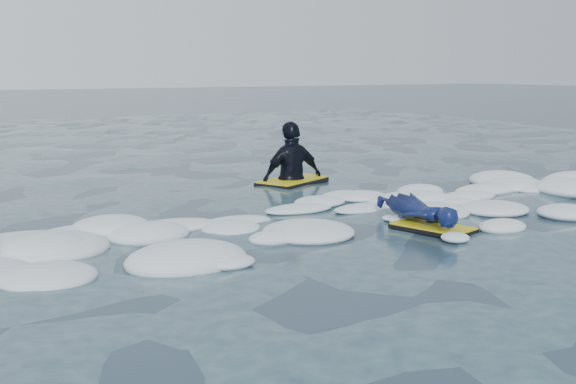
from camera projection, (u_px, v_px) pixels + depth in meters
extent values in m
plane|color=#162536|center=(301.00, 248.00, 7.55)|extent=(120.00, 120.00, 0.00)
cube|color=black|center=(433.00, 228.00, 8.33)|extent=(0.77, 1.04, 0.05)
cube|color=gold|center=(433.00, 226.00, 8.32)|extent=(0.74, 1.02, 0.02)
imported|color=navy|center=(420.00, 211.00, 8.52)|extent=(0.65, 1.44, 0.33)
cube|color=black|center=(292.00, 182.00, 11.69)|extent=(1.42, 1.17, 0.06)
cube|color=gold|center=(292.00, 179.00, 11.68)|extent=(1.39, 1.14, 0.02)
imported|color=black|center=(292.00, 179.00, 11.68)|extent=(1.12, 0.53, 1.87)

